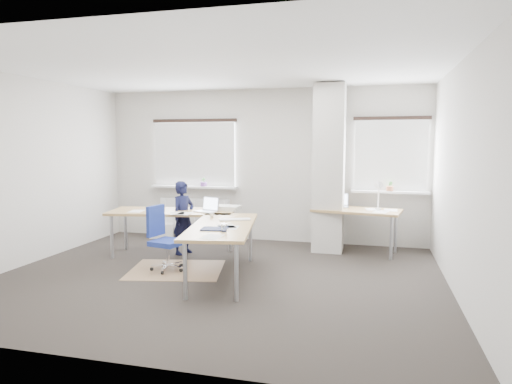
% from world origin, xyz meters
% --- Properties ---
extents(ground, '(6.00, 6.00, 0.00)m').
position_xyz_m(ground, '(0.00, 0.00, 0.00)').
color(ground, '#2B2622').
rests_on(ground, ground).
extents(room_shell, '(6.04, 5.04, 2.82)m').
position_xyz_m(room_shell, '(0.18, 0.45, 1.75)').
color(room_shell, beige).
rests_on(room_shell, ground).
extents(floor_mat, '(1.50, 1.35, 0.01)m').
position_xyz_m(floor_mat, '(-0.70, 0.20, 0.00)').
color(floor_mat, '#92714F').
rests_on(floor_mat, ground).
extents(white_crate, '(0.52, 0.44, 0.27)m').
position_xyz_m(white_crate, '(-1.92, 2.25, 0.13)').
color(white_crate, white).
rests_on(white_crate, ground).
extents(desk_main, '(2.82, 2.63, 0.96)m').
position_xyz_m(desk_main, '(-0.49, 0.54, 0.69)').
color(desk_main, '#A27B45').
rests_on(desk_main, ground).
extents(desk_side, '(1.50, 0.93, 1.22)m').
position_xyz_m(desk_side, '(1.78, 1.92, 0.69)').
color(desk_side, '#A27B45').
rests_on(desk_side, ground).
extents(task_chair, '(0.52, 0.50, 0.93)m').
position_xyz_m(task_chair, '(-0.84, 0.16, 0.26)').
color(task_chair, navy).
rests_on(task_chair, ground).
extents(person, '(0.44, 0.52, 1.20)m').
position_xyz_m(person, '(-0.98, 1.14, 0.60)').
color(person, black).
rests_on(person, ground).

